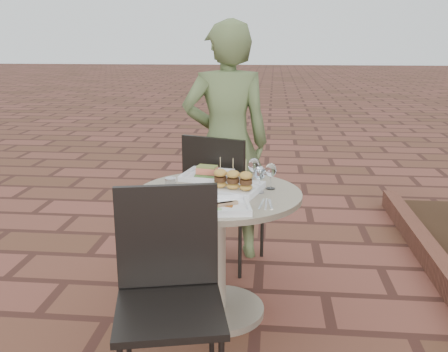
# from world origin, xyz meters

# --- Properties ---
(ground) EXTENTS (60.00, 60.00, 0.00)m
(ground) POSITION_xyz_m (0.00, 0.00, 0.00)
(ground) COLOR brown
(ground) RESTS_ON ground
(cafe_table) EXTENTS (0.90, 0.90, 0.73)m
(cafe_table) POSITION_xyz_m (0.20, -0.28, 0.48)
(cafe_table) COLOR gray
(cafe_table) RESTS_ON ground
(chair_far) EXTENTS (0.57, 0.57, 0.93)m
(chair_far) POSITION_xyz_m (0.15, 0.33, 0.55)
(chair_far) COLOR black
(chair_far) RESTS_ON ground
(chair_near) EXTENTS (0.53, 0.53, 0.93)m
(chair_near) POSITION_xyz_m (0.06, -0.96, 0.55)
(chair_near) COLOR black
(chair_near) RESTS_ON ground
(diner) EXTENTS (0.67, 0.51, 1.66)m
(diner) POSITION_xyz_m (0.17, 0.54, 0.83)
(diner) COLOR #4D5D33
(diner) RESTS_ON ground
(plate_salmon) EXTENTS (0.32, 0.32, 0.07)m
(plate_salmon) POSITION_xyz_m (0.10, -0.00, 0.75)
(plate_salmon) COLOR white
(plate_salmon) RESTS_ON cafe_table
(plate_sliders) EXTENTS (0.35, 0.35, 0.18)m
(plate_sliders) POSITION_xyz_m (0.28, -0.26, 0.77)
(plate_sliders) COLOR white
(plate_sliders) RESTS_ON cafe_table
(plate_tuna) EXTENTS (0.30, 0.30, 0.03)m
(plate_tuna) POSITION_xyz_m (0.25, -0.55, 0.75)
(plate_tuna) COLOR white
(plate_tuna) RESTS_ON cafe_table
(wine_glass_right) EXTENTS (0.06, 0.06, 0.15)m
(wine_glass_right) POSITION_xyz_m (0.42, -0.26, 0.83)
(wine_glass_right) COLOR white
(wine_glass_right) RESTS_ON cafe_table
(wine_glass_mid) EXTENTS (0.06, 0.06, 0.15)m
(wine_glass_mid) POSITION_xyz_m (0.38, -0.11, 0.84)
(wine_glass_mid) COLOR white
(wine_glass_mid) RESTS_ON cafe_table
(wine_glass_far) EXTENTS (0.06, 0.06, 0.14)m
(wine_glass_far) POSITION_xyz_m (0.48, -0.19, 0.83)
(wine_glass_far) COLOR white
(wine_glass_far) RESTS_ON cafe_table
(steel_ramekin) EXTENTS (0.07, 0.07, 0.05)m
(steel_ramekin) POSITION_xyz_m (-0.08, -0.20, 0.75)
(steel_ramekin) COLOR silver
(steel_ramekin) RESTS_ON cafe_table
(cutlery_set) EXTENTS (0.09, 0.18, 0.00)m
(cutlery_set) POSITION_xyz_m (0.46, -0.47, 0.73)
(cutlery_set) COLOR silver
(cutlery_set) RESTS_ON cafe_table
(planter_curb) EXTENTS (0.12, 3.00, 0.15)m
(planter_curb) POSITION_xyz_m (1.60, 0.30, 0.07)
(planter_curb) COLOR brown
(planter_curb) RESTS_ON ground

